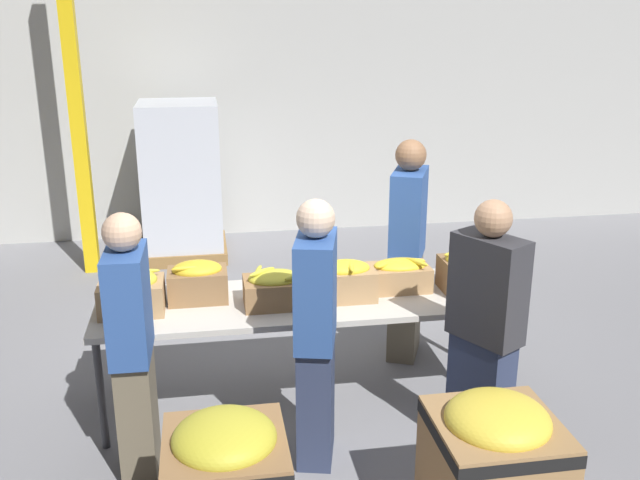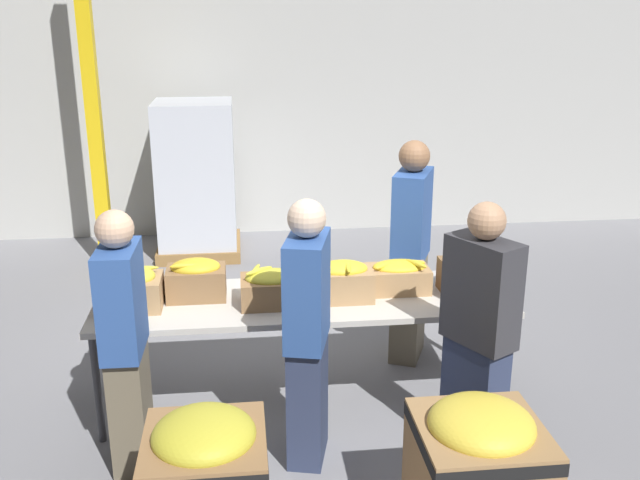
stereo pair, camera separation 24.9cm
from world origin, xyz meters
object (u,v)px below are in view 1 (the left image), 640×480
(volunteer_0, at_px, (407,252))
(volunteer_2, at_px, (484,332))
(banana_box_5, at_px, (471,269))
(donation_bin_1, at_px, (493,467))
(banana_box_4, at_px, (400,274))
(volunteer_1, at_px, (132,349))
(support_pillar, at_px, (74,80))
(banana_box_0, at_px, (131,292))
(banana_box_1, at_px, (197,281))
(pallet_stack_0, at_px, (182,182))
(banana_box_3, at_px, (344,280))
(volunteer_3, at_px, (316,335))
(sorting_table, at_px, (306,305))
(banana_box_2, at_px, (275,288))

(volunteer_0, height_order, volunteer_2, volunteer_0)
(banana_box_5, bearing_deg, donation_bin_1, -105.70)
(banana_box_4, xyz_separation_m, banana_box_5, (0.49, -0.10, 0.04))
(volunteer_1, distance_m, support_pillar, 3.91)
(banana_box_0, xyz_separation_m, banana_box_1, (0.42, 0.13, 0.00))
(banana_box_0, bearing_deg, volunteer_1, -85.82)
(banana_box_4, distance_m, volunteer_1, 1.90)
(volunteer_2, xyz_separation_m, donation_bin_1, (-0.23, -0.77, -0.38))
(pallet_stack_0, bearing_deg, banana_box_4, -64.81)
(banana_box_4, xyz_separation_m, volunteer_1, (-1.77, -0.68, -0.10))
(banana_box_0, distance_m, volunteer_2, 2.24)
(support_pillar, xyz_separation_m, pallet_stack_0, (0.97, 0.37, -1.15))
(banana_box_1, distance_m, banana_box_4, 1.40)
(banana_box_1, height_order, volunteer_2, volunteer_2)
(banana_box_3, xyz_separation_m, volunteer_2, (0.71, -0.72, -0.11))
(volunteer_2, bearing_deg, banana_box_1, 33.43)
(banana_box_0, xyz_separation_m, volunteer_3, (1.11, -0.63, -0.10))
(sorting_table, height_order, volunteer_3, volunteer_3)
(pallet_stack_0, bearing_deg, volunteer_0, -57.43)
(banana_box_4, distance_m, volunteer_3, 1.01)
(pallet_stack_0, bearing_deg, volunteer_1, -93.00)
(support_pillar, bearing_deg, sorting_table, -58.25)
(banana_box_5, bearing_deg, banana_box_4, 168.60)
(banana_box_1, height_order, banana_box_2, banana_box_1)
(banana_box_4, distance_m, banana_box_5, 0.50)
(support_pillar, bearing_deg, banana_box_2, -61.95)
(banana_box_4, bearing_deg, banana_box_1, 178.62)
(banana_box_4, height_order, volunteer_2, volunteer_2)
(banana_box_3, height_order, banana_box_5, banana_box_5)
(volunteer_1, height_order, donation_bin_1, volunteer_1)
(banana_box_1, xyz_separation_m, donation_bin_1, (1.46, -1.63, -0.49))
(volunteer_0, relative_size, volunteer_3, 1.06)
(banana_box_1, relative_size, volunteer_3, 0.24)
(banana_box_4, height_order, donation_bin_1, banana_box_4)
(banana_box_1, relative_size, volunteer_1, 0.25)
(volunteer_3, xyz_separation_m, support_pillar, (-1.83, 3.68, 1.18))
(volunteer_3, bearing_deg, banana_box_4, -30.76)
(banana_box_0, xyz_separation_m, volunteer_0, (2.03, 0.64, -0.06))
(pallet_stack_0, bearing_deg, banana_box_3, -71.50)
(sorting_table, bearing_deg, pallet_stack_0, 104.74)
(banana_box_3, bearing_deg, support_pillar, 124.73)
(banana_box_5, bearing_deg, volunteer_3, -152.51)
(banana_box_2, bearing_deg, support_pillar, 118.05)
(volunteer_1, distance_m, volunteer_3, 1.06)
(sorting_table, height_order, volunteer_1, volunteer_1)
(banana_box_2, relative_size, banana_box_5, 0.99)
(sorting_table, bearing_deg, volunteer_0, 34.22)
(donation_bin_1, bearing_deg, volunteer_2, 73.12)
(sorting_table, xyz_separation_m, volunteer_1, (-1.10, -0.63, 0.06))
(banana_box_5, xyz_separation_m, volunteer_2, (-0.19, -0.73, -0.13))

